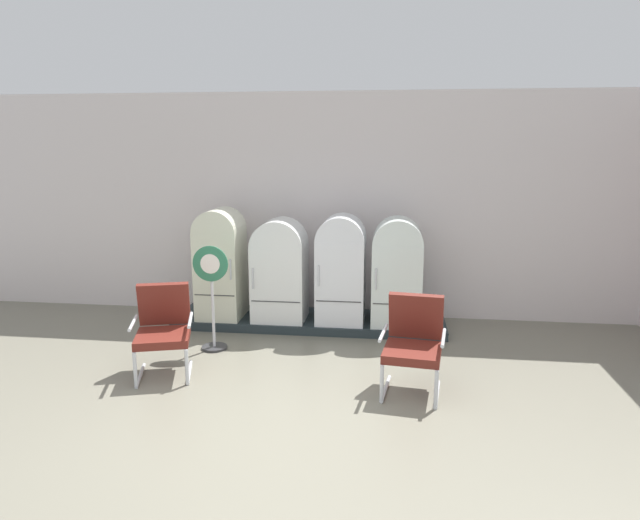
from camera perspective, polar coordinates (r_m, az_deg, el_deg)
ground at (r=5.27m, az=-6.07°, el=-17.16°), size 12.00×10.00×0.05m
back_wall at (r=8.26m, az=-0.48°, el=5.61°), size 11.76×0.12×3.23m
display_plinth at (r=7.97m, az=-1.08°, el=-6.19°), size 3.76×0.95×0.12m
refrigerator_0 at (r=7.92m, az=-10.06°, el=0.01°), size 0.60×0.68×1.52m
refrigerator_1 at (r=7.71m, az=-4.10°, el=-0.76°), size 0.71×0.65×1.40m
refrigerator_2 at (r=7.59m, az=2.14°, el=-0.61°), size 0.64×0.66×1.46m
refrigerator_3 at (r=7.56m, az=7.82°, el=-0.88°), size 0.66×0.65×1.44m
armchair_left at (r=6.48m, az=-15.62°, el=-6.50°), size 0.76×0.83×0.99m
armchair_right at (r=5.89m, az=9.47°, el=-8.05°), size 0.70×0.76×0.99m
sign_stand at (r=7.03m, az=-10.88°, el=-4.12°), size 0.44×0.32×1.31m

